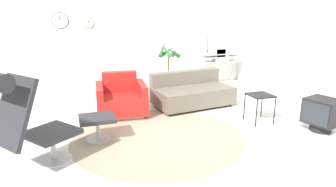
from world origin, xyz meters
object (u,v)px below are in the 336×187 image
armchair_red (121,100)px  potted_plant (169,70)px  ottoman (97,122)px  side_table (260,98)px  shelf_unit (220,55)px  lounge_chair (24,114)px  crt_television (322,113)px  couch_low (192,93)px

armchair_red → potted_plant: bearing=-131.7°
ottoman → side_table: 2.68m
ottoman → side_table: size_ratio=1.04×
armchair_red → shelf_unit: (2.83, 1.55, 0.48)m
lounge_chair → side_table: lounge_chair is taller
ottoman → shelf_unit: bearing=37.6°
lounge_chair → side_table: size_ratio=2.55×
potted_plant → shelf_unit: shelf_unit is taller
side_table → crt_television: crt_television is taller
ottoman → potted_plant: (1.88, 2.31, 0.23)m
side_table → crt_television: (0.69, -0.65, -0.13)m
potted_plant → couch_low: bearing=-85.8°
ottoman → potted_plant: bearing=50.8°
lounge_chair → armchair_red: bearing=103.6°
lounge_chair → ottoman: (0.85, 0.64, -0.43)m
side_table → couch_low: bearing=119.5°
armchair_red → side_table: armchair_red is taller
ottoman → shelf_unit: (3.36, 2.59, 0.48)m
crt_television → potted_plant: size_ratio=0.49×
side_table → crt_television: bearing=-43.4°
ottoman → couch_low: 2.27m
side_table → potted_plant: bearing=108.1°
potted_plant → lounge_chair: bearing=-132.9°
armchair_red → crt_television: armchair_red is taller
lounge_chair → shelf_unit: shelf_unit is taller
side_table → shelf_unit: size_ratio=0.29×
ottoman → armchair_red: armchair_red is taller
armchair_red → potted_plant: 1.86m
lounge_chair → side_table: bearing=61.5°
armchair_red → couch_low: (1.43, 0.09, -0.03)m
lounge_chair → side_table: 3.58m
crt_television → shelf_unit: bearing=-15.4°
armchair_red → crt_television: (2.83, -1.82, 0.02)m
side_table → crt_television: 0.96m
armchair_red → crt_television: bearing=152.5°
crt_television → ottoman: bearing=61.6°
couch_low → shelf_unit: (1.40, 1.46, 0.51)m
side_table → lounge_chair: bearing=-171.7°
armchair_red → shelf_unit: 3.26m
armchair_red → couch_low: size_ratio=0.58×
ottoman → armchair_red: 1.17m
potted_plant → crt_television: bearing=-64.3°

